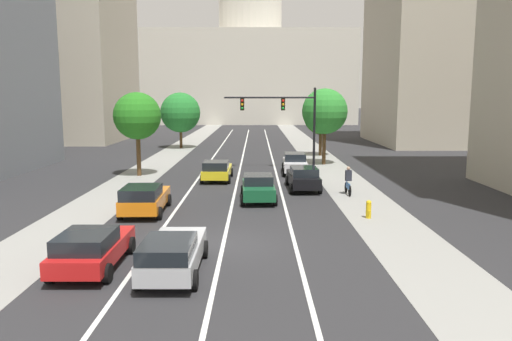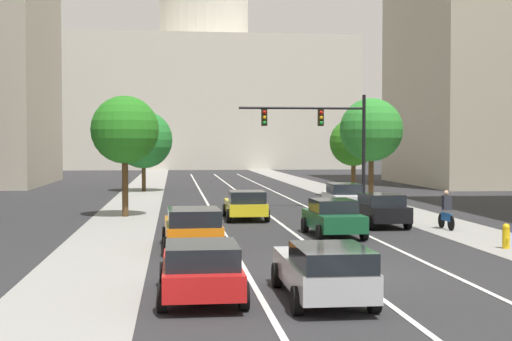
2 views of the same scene
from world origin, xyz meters
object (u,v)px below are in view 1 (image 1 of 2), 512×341
(traffic_signal_mast, at_px, (288,113))
(capitol_building, at_px, (253,64))
(car_green, at_px, (260,187))
(street_tree_mid_right, at_px, (327,111))
(car_orange, at_px, (147,198))
(car_black, at_px, (305,178))
(car_white, at_px, (297,163))
(street_tree_mid_left, at_px, (140,116))
(street_tree_near_left, at_px, (183,113))
(fire_hydrant, at_px, (371,209))
(car_silver, at_px, (175,253))
(car_red, at_px, (94,248))
(street_tree_near_right, at_px, (323,117))
(car_yellow, at_px, (219,170))
(cyclist, at_px, (350,181))

(traffic_signal_mast, bearing_deg, capitol_building, 92.77)
(car_green, bearing_deg, street_tree_mid_right, -22.74)
(car_orange, distance_m, car_black, 10.88)
(car_white, relative_size, street_tree_mid_left, 0.71)
(street_tree_near_left, bearing_deg, traffic_signal_mast, -56.32)
(car_orange, distance_m, fire_hydrant, 11.18)
(car_white, distance_m, car_silver, 22.84)
(car_black, bearing_deg, capitol_building, 1.26)
(car_green, relative_size, street_tree_near_left, 0.64)
(car_red, xyz_separation_m, street_tree_near_right, (12.15, 33.25, 3.13))
(car_yellow, height_order, street_tree_mid_left, street_tree_mid_left)
(capitol_building, relative_size, car_black, 10.19)
(car_black, xyz_separation_m, car_yellow, (-5.78, 3.45, -0.03))
(car_red, bearing_deg, fire_hydrant, -57.38)
(traffic_signal_mast, bearing_deg, car_yellow, -132.19)
(car_white, bearing_deg, car_green, 166.14)
(car_green, xyz_separation_m, car_red, (-5.77, -11.29, -0.03))
(capitol_building, relative_size, car_orange, 9.99)
(capitol_building, relative_size, car_white, 10.23)
(street_tree_mid_right, bearing_deg, car_white, -119.86)
(car_yellow, bearing_deg, traffic_signal_mast, -41.61)
(traffic_signal_mast, height_order, street_tree_mid_left, traffic_signal_mast)
(car_white, bearing_deg, capitol_building, 5.04)
(traffic_signal_mast, bearing_deg, car_white, -76.56)
(car_green, relative_size, car_silver, 0.89)
(fire_hydrant, distance_m, street_tree_near_left, 36.48)
(car_yellow, relative_size, street_tree_near_left, 0.70)
(car_white, xyz_separation_m, street_tree_mid_left, (-11.81, -1.15, 3.65))
(car_yellow, height_order, fire_hydrant, car_yellow)
(fire_hydrant, distance_m, cyclist, 5.93)
(car_orange, height_order, street_tree_mid_right, street_tree_mid_right)
(car_black, height_order, fire_hydrant, car_black)
(car_silver, xyz_separation_m, traffic_signal_mast, (5.20, 24.50, 3.81))
(cyclist, distance_m, street_tree_mid_left, 16.52)
(car_green, xyz_separation_m, car_silver, (-2.89, -11.90, -0.02))
(street_tree_near_left, relative_size, street_tree_near_right, 1.14)
(cyclist, bearing_deg, car_orange, 111.98)
(car_orange, bearing_deg, cyclist, -67.78)
(car_green, height_order, car_yellow, car_green)
(car_red, distance_m, car_white, 23.17)
(street_tree_near_left, xyz_separation_m, street_tree_near_right, (15.18, -7.31, -0.23))
(capitol_building, distance_m, car_silver, 102.93)
(capitol_building, bearing_deg, street_tree_near_right, -83.47)
(car_orange, bearing_deg, capitol_building, -4.27)
(car_orange, distance_m, traffic_signal_mast, 18.13)
(capitol_building, relative_size, street_tree_mid_right, 6.89)
(traffic_signal_mast, xyz_separation_m, fire_hydrant, (3.05, -16.75, -4.11))
(capitol_building, relative_size, street_tree_near_right, 8.14)
(car_black, bearing_deg, car_red, 147.89)
(car_orange, bearing_deg, car_silver, -163.32)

